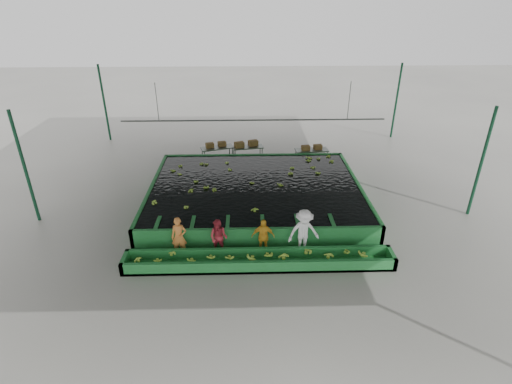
{
  "coord_description": "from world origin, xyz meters",
  "views": [
    {
      "loc": [
        -0.45,
        -15.6,
        9.17
      ],
      "look_at": [
        0.0,
        0.5,
        1.0
      ],
      "focal_mm": 28.0,
      "sensor_mm": 36.0,
      "label": 1
    }
  ],
  "objects_px": {
    "flotation_tank": "(255,193)",
    "worker_b": "(219,237)",
    "packing_table_mid": "(248,153)",
    "worker_a": "(179,237)",
    "box_stack_mid": "(246,146)",
    "worker_d": "(304,232)",
    "packing_table_left": "(217,154)",
    "packing_table_right": "(311,157)",
    "box_stack_right": "(312,149)",
    "worker_c": "(263,237)",
    "sorting_trough": "(259,260)",
    "box_stack_left": "(216,147)"
  },
  "relations": [
    {
      "from": "worker_a",
      "to": "packing_table_mid",
      "type": "xyz_separation_m",
      "value": [
        2.71,
        9.67,
        -0.39
      ]
    },
    {
      "from": "flotation_tank",
      "to": "worker_b",
      "type": "xyz_separation_m",
      "value": [
        -1.52,
        -4.3,
        0.3
      ]
    },
    {
      "from": "worker_c",
      "to": "packing_table_right",
      "type": "height_order",
      "value": "worker_c"
    },
    {
      "from": "worker_a",
      "to": "box_stack_right",
      "type": "relative_size",
      "value": 1.33
    },
    {
      "from": "worker_b",
      "to": "packing_table_mid",
      "type": "bearing_deg",
      "value": 100.88
    },
    {
      "from": "worker_a",
      "to": "box_stack_mid",
      "type": "height_order",
      "value": "worker_a"
    },
    {
      "from": "sorting_trough",
      "to": "worker_a",
      "type": "height_order",
      "value": "worker_a"
    },
    {
      "from": "worker_d",
      "to": "worker_a",
      "type": "bearing_deg",
      "value": 169.73
    },
    {
      "from": "flotation_tank",
      "to": "worker_b",
      "type": "relative_size",
      "value": 6.67
    },
    {
      "from": "box_stack_right",
      "to": "box_stack_left",
      "type": "bearing_deg",
      "value": 173.38
    },
    {
      "from": "worker_d",
      "to": "box_stack_left",
      "type": "bearing_deg",
      "value": 101.95
    },
    {
      "from": "packing_table_left",
      "to": "flotation_tank",
      "type": "bearing_deg",
      "value": -67.77
    },
    {
      "from": "packing_table_left",
      "to": "box_stack_right",
      "type": "relative_size",
      "value": 1.56
    },
    {
      "from": "sorting_trough",
      "to": "packing_table_left",
      "type": "relative_size",
      "value": 5.3
    },
    {
      "from": "worker_b",
      "to": "box_stack_mid",
      "type": "distance_m",
      "value": 9.78
    },
    {
      "from": "worker_d",
      "to": "box_stack_right",
      "type": "xyz_separation_m",
      "value": [
        1.68,
        8.96,
        -0.07
      ]
    },
    {
      "from": "packing_table_mid",
      "to": "flotation_tank",
      "type": "bearing_deg",
      "value": -86.71
    },
    {
      "from": "worker_d",
      "to": "sorting_trough",
      "type": "bearing_deg",
      "value": -165.39
    },
    {
      "from": "flotation_tank",
      "to": "worker_c",
      "type": "height_order",
      "value": "worker_c"
    },
    {
      "from": "worker_a",
      "to": "box_stack_mid",
      "type": "relative_size",
      "value": 1.13
    },
    {
      "from": "worker_d",
      "to": "box_stack_mid",
      "type": "bearing_deg",
      "value": 92.09
    },
    {
      "from": "worker_a",
      "to": "box_stack_mid",
      "type": "bearing_deg",
      "value": 74.87
    },
    {
      "from": "worker_b",
      "to": "flotation_tank",
      "type": "bearing_deg",
      "value": 88.57
    },
    {
      "from": "packing_table_mid",
      "to": "box_stack_right",
      "type": "distance_m",
      "value": 3.81
    },
    {
      "from": "box_stack_left",
      "to": "worker_b",
      "type": "bearing_deg",
      "value": -85.92
    },
    {
      "from": "worker_a",
      "to": "packing_table_right",
      "type": "xyz_separation_m",
      "value": [
        6.43,
        8.94,
        -0.37
      ]
    },
    {
      "from": "sorting_trough",
      "to": "worker_c",
      "type": "bearing_deg",
      "value": 77.7
    },
    {
      "from": "worker_b",
      "to": "box_stack_left",
      "type": "height_order",
      "value": "worker_b"
    },
    {
      "from": "sorting_trough",
      "to": "worker_c",
      "type": "distance_m",
      "value": 0.96
    },
    {
      "from": "worker_a",
      "to": "worker_b",
      "type": "relative_size",
      "value": 1.07
    },
    {
      "from": "box_stack_mid",
      "to": "box_stack_right",
      "type": "bearing_deg",
      "value": -11.17
    },
    {
      "from": "worker_a",
      "to": "box_stack_left",
      "type": "bearing_deg",
      "value": 85.07
    },
    {
      "from": "worker_b",
      "to": "packing_table_right",
      "type": "xyz_separation_m",
      "value": [
        4.93,
        8.94,
        -0.32
      ]
    },
    {
      "from": "worker_c",
      "to": "packing_table_left",
      "type": "height_order",
      "value": "worker_c"
    },
    {
      "from": "worker_b",
      "to": "packing_table_mid",
      "type": "distance_m",
      "value": 9.75
    },
    {
      "from": "packing_table_mid",
      "to": "box_stack_left",
      "type": "xyz_separation_m",
      "value": [
        -1.89,
        -0.05,
        0.45
      ]
    },
    {
      "from": "box_stack_left",
      "to": "box_stack_mid",
      "type": "xyz_separation_m",
      "value": [
        1.8,
        0.1,
        -0.04
      ]
    },
    {
      "from": "flotation_tank",
      "to": "packing_table_left",
      "type": "relative_size",
      "value": 5.3
    },
    {
      "from": "box_stack_left",
      "to": "box_stack_right",
      "type": "distance_m",
      "value": 5.65
    },
    {
      "from": "sorting_trough",
      "to": "box_stack_right",
      "type": "relative_size",
      "value": 8.29
    },
    {
      "from": "worker_a",
      "to": "worker_b",
      "type": "height_order",
      "value": "worker_a"
    },
    {
      "from": "worker_d",
      "to": "packing_table_right",
      "type": "distance_m",
      "value": 9.11
    },
    {
      "from": "worker_a",
      "to": "packing_table_left",
      "type": "xyz_separation_m",
      "value": [
        0.88,
        9.52,
        -0.38
      ]
    },
    {
      "from": "worker_d",
      "to": "box_stack_right",
      "type": "bearing_deg",
      "value": 69.09
    },
    {
      "from": "worker_b",
      "to": "box_stack_left",
      "type": "relative_size",
      "value": 1.24
    },
    {
      "from": "box_stack_mid",
      "to": "flotation_tank",
      "type": "bearing_deg",
      "value": -85.72
    },
    {
      "from": "flotation_tank",
      "to": "box_stack_mid",
      "type": "distance_m",
      "value": 5.44
    },
    {
      "from": "worker_c",
      "to": "packing_table_left",
      "type": "relative_size",
      "value": 0.8
    },
    {
      "from": "worker_d",
      "to": "packing_table_mid",
      "type": "relative_size",
      "value": 1.04
    },
    {
      "from": "packing_table_mid",
      "to": "box_stack_right",
      "type": "bearing_deg",
      "value": -10.75
    }
  ]
}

